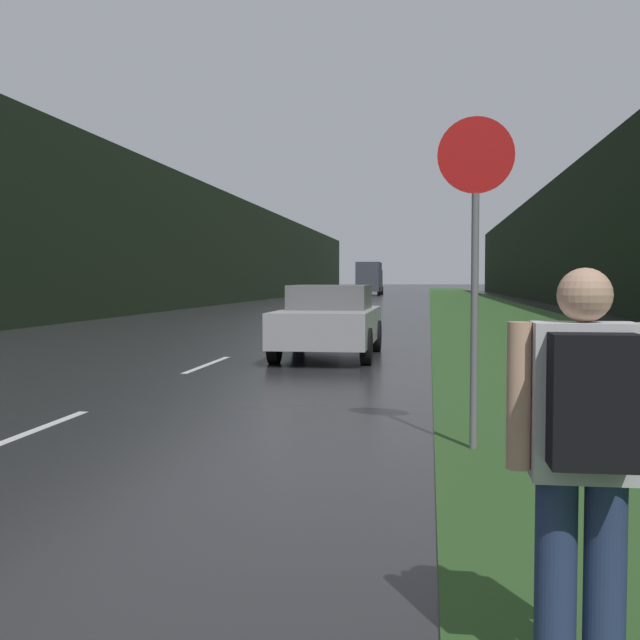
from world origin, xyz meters
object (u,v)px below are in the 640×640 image
at_px(car_passing_near, 330,320).
at_px(stop_sign, 475,246).
at_px(delivery_truck, 370,278).
at_px(hitchhiker_with_backpack, 584,453).

bearing_deg(car_passing_near, stop_sign, 105.48).
height_order(car_passing_near, delivery_truck, delivery_truck).
height_order(stop_sign, car_passing_near, stop_sign).
height_order(stop_sign, hitchhiker_with_backpack, stop_sign).
bearing_deg(stop_sign, hitchhiker_with_backpack, -87.89).
xyz_separation_m(stop_sign, delivery_truck, (-6.68, 77.39, -0.10)).
relative_size(stop_sign, hitchhiker_with_backpack, 1.89).
height_order(stop_sign, delivery_truck, delivery_truck).
relative_size(car_passing_near, delivery_truck, 0.58).
relative_size(hitchhiker_with_backpack, car_passing_near, 0.36).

